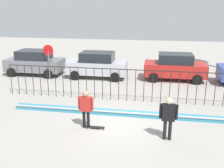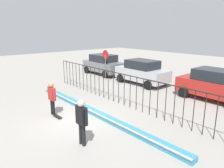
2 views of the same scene
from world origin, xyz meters
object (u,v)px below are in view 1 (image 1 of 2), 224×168
Objects in this scene: parked_car_gray at (35,62)px; parked_car_red at (175,67)px; camera_operator at (168,115)px; stop_sign at (49,57)px; skateboarder at (86,106)px; parked_car_silver at (97,65)px; skateboard at (95,127)px.

parked_car_gray and parked_car_red have the same top height.
camera_operator is 9.05m from parked_car_red.
parked_car_red is at bearing 2.61° from parked_car_gray.
parked_car_red is at bearing 8.57° from stop_sign.
skateboarder is at bearing -56.87° from stop_sign.
parked_car_silver is at bearing -55.46° from camera_operator.
stop_sign is at bearing 134.16° from skateboarder.
parked_car_silver is 5.59m from parked_car_red.
skateboarder is 9.53m from parked_car_red.
parked_car_silver is at bearing 17.18° from stop_sign.
parked_car_silver and parked_car_red have the same top height.
camera_operator is (3.46, -0.47, 0.05)m from skateboarder.
stop_sign reaches higher than parked_car_silver.
parked_car_silver reaches higher than skateboard.
parked_car_silver is (4.95, -0.01, 0.00)m from parked_car_gray.
skateboarder is 2.12× the size of skateboard.
parked_car_red is at bearing -89.28° from camera_operator.
skateboard is at bearing 8.81° from skateboarder.
parked_car_gray reaches higher than camera_operator.
parked_car_silver is at bearing 0.83° from parked_car_gray.
skateboard is 0.45× the size of camera_operator.
parked_car_red is (3.80, 8.56, 0.91)m from skateboard.
parked_car_red is at bearing 3.31° from parked_car_silver.
skateboard is 10.70m from parked_car_gray.
camera_operator is 13.10m from parked_car_gray.
camera_operator reaches higher than skateboarder.
skateboarder reaches higher than skateboard.
camera_operator is 0.41× the size of parked_car_silver.
parked_car_silver is (-4.83, 8.70, -0.10)m from camera_operator.
skateboarder is at bearing -80.44° from parked_car_silver.
camera_operator is (3.05, -0.45, 1.01)m from skateboard.
parked_car_red is 1.72× the size of stop_sign.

